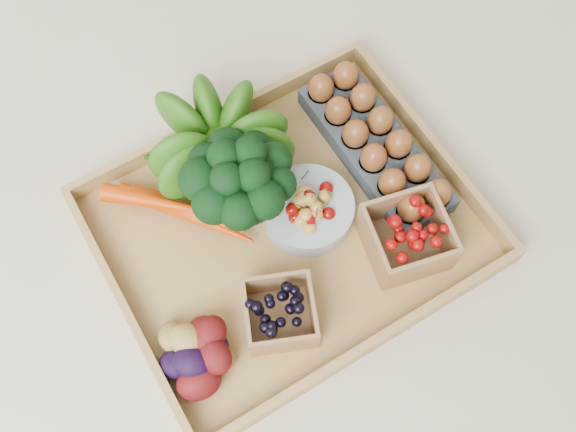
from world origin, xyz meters
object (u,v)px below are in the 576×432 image
broccoli (243,195)px  cherry_bowl (308,210)px  tray (288,230)px  egg_carton (375,149)px

broccoli → cherry_bowl: broccoli is taller
tray → broccoli: broccoli is taller
cherry_bowl → broccoli: bearing=146.6°
tray → broccoli: bearing=128.0°
broccoli → egg_carton: (0.23, -0.02, -0.05)m
broccoli → egg_carton: broccoli is taller
tray → broccoli: 0.10m
cherry_bowl → egg_carton: bearing=14.2°
cherry_bowl → egg_carton: 0.15m
cherry_bowl → egg_carton: (0.15, 0.04, -0.00)m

